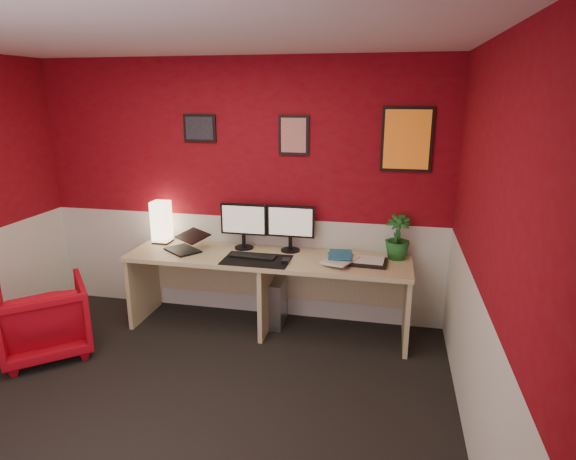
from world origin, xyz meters
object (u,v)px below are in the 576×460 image
object	(u,v)px
laptop	(182,240)
pc_tower	(275,300)
monitor_right	(290,221)
armchair	(44,319)
zen_tray	(366,262)
shoji_lamp	(162,223)
monitor_left	(243,219)
potted_plant	(397,237)
desk	(268,293)

from	to	relation	value
laptop	pc_tower	bearing A→B (deg)	49.54
monitor_right	armchair	xyz separation A→B (m)	(-1.93, -1.02, -0.70)
zen_tray	shoji_lamp	bearing A→B (deg)	174.35
shoji_lamp	monitor_left	size ratio (longest dim) A/B	0.69
laptop	zen_tray	bearing A→B (deg)	37.46
monitor_left	shoji_lamp	bearing A→B (deg)	179.33
monitor_left	zen_tray	distance (m)	1.22
potted_plant	pc_tower	bearing A→B (deg)	-178.83
zen_tray	armchair	size ratio (longest dim) A/B	0.50
zen_tray	potted_plant	size ratio (longest dim) A/B	0.87
shoji_lamp	laptop	xyz separation A→B (m)	(0.31, -0.22, -0.09)
monitor_right	laptop	bearing A→B (deg)	-167.54
zen_tray	pc_tower	bearing A→B (deg)	168.72
shoji_lamp	zen_tray	distance (m)	2.05
shoji_lamp	armchair	world-z (taller)	shoji_lamp
monitor_right	desk	bearing A→B (deg)	-131.54
monitor_left	armchair	distance (m)	1.92
desk	armchair	world-z (taller)	desk
monitor_left	pc_tower	distance (m)	0.85
armchair	pc_tower	bearing A→B (deg)	168.23
desk	armchair	bearing A→B (deg)	-154.85
desk	monitor_right	distance (m)	0.71
desk	laptop	xyz separation A→B (m)	(-0.82, -0.02, 0.47)
monitor_right	zen_tray	size ratio (longest dim) A/B	1.66
shoji_lamp	armchair	distance (m)	1.35
monitor_left	potted_plant	bearing A→B (deg)	0.25
monitor_left	monitor_right	world-z (taller)	same
pc_tower	monitor_left	bearing A→B (deg)	175.30
potted_plant	armchair	bearing A→B (deg)	-160.77
zen_tray	pc_tower	world-z (taller)	zen_tray
monitor_right	pc_tower	distance (m)	0.81
pc_tower	armchair	xyz separation A→B (m)	(-1.79, -0.99, 0.09)
laptop	potted_plant	xyz separation A→B (m)	(1.98, 0.21, 0.09)
pc_tower	zen_tray	bearing A→B (deg)	-12.83
pc_tower	armchair	bearing A→B (deg)	-152.47
monitor_left	monitor_right	size ratio (longest dim) A/B	1.00
laptop	shoji_lamp	bearing A→B (deg)	-178.14
laptop	monitor_right	size ratio (longest dim) A/B	0.57
potted_plant	zen_tray	bearing A→B (deg)	-142.44
zen_tray	armchair	world-z (taller)	zen_tray
monitor_left	desk	bearing A→B (deg)	-33.51
shoji_lamp	potted_plant	xyz separation A→B (m)	(2.28, -0.00, 0.00)
shoji_lamp	zen_tray	size ratio (longest dim) A/B	1.14
pc_tower	armchair	distance (m)	2.05
armchair	potted_plant	bearing A→B (deg)	158.38
laptop	armchair	bearing A→B (deg)	-102.49
shoji_lamp	monitor_right	bearing A→B (deg)	0.15
monitor_right	monitor_left	bearing A→B (deg)	-178.32
desk	pc_tower	size ratio (longest dim) A/B	5.78
shoji_lamp	zen_tray	world-z (taller)	shoji_lamp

